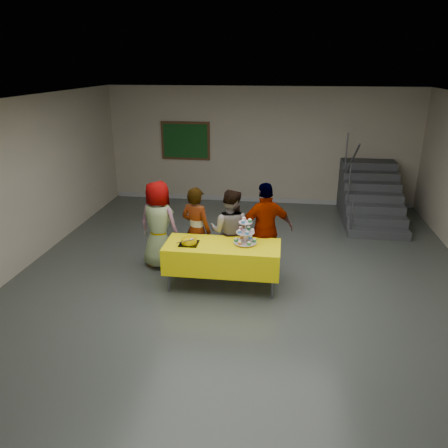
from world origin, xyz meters
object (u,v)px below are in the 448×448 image
at_px(schoolchild_a, 159,225).
at_px(staircase, 369,197).
at_px(schoolchild_c, 230,232).
at_px(cupcake_stand, 245,234).
at_px(bear_cake, 189,241).
at_px(schoolchild_b, 196,230).
at_px(schoolchild_d, 266,230).
at_px(noticeboard, 185,141).
at_px(bake_table, 222,256).

bearing_deg(schoolchild_a, staircase, -125.31).
bearing_deg(schoolchild_c, schoolchild_a, 6.76).
relative_size(cupcake_stand, bear_cake, 1.24).
bearing_deg(schoolchild_b, bear_cake, 111.46).
relative_size(cupcake_stand, schoolchild_d, 0.27).
distance_m(schoolchild_b, noticeboard, 4.53).
relative_size(bear_cake, schoolchild_d, 0.21).
relative_size(bear_cake, schoolchild_c, 0.23).
bearing_deg(staircase, schoolchild_b, -135.61).
height_order(schoolchild_c, schoolchild_d, schoolchild_d).
height_order(cupcake_stand, staircase, staircase).
bearing_deg(bake_table, noticeboard, 109.00).
height_order(bear_cake, schoolchild_d, schoolchild_d).
xyz_separation_m(cupcake_stand, schoolchild_b, (-0.90, 0.46, -0.16)).
bearing_deg(bake_table, schoolchild_b, 135.20).
height_order(bake_table, schoolchild_c, schoolchild_c).
bearing_deg(noticeboard, cupcake_stand, -66.90).
relative_size(cupcake_stand, schoolchild_c, 0.29).
bearing_deg(cupcake_stand, schoolchild_b, 153.19).
bearing_deg(schoolchild_a, schoolchild_d, -166.28).
bearing_deg(schoolchild_b, schoolchild_a, 12.80).
distance_m(bake_table, noticeboard, 5.23).
height_order(bake_table, schoolchild_a, schoolchild_a).
distance_m(bake_table, cupcake_stand, 0.53).
bearing_deg(bake_table, bear_cake, -173.95).
height_order(schoolchild_d, noticeboard, noticeboard).
distance_m(schoolchild_b, schoolchild_d, 1.21).
relative_size(staircase, noticeboard, 1.85).
distance_m(bear_cake, noticeboard, 5.09).
height_order(cupcake_stand, bear_cake, cupcake_stand).
bearing_deg(schoolchild_d, bear_cake, 6.87).
distance_m(schoolchild_a, staircase, 5.44).
xyz_separation_m(schoolchild_c, noticeboard, (-1.72, 4.25, 0.83)).
xyz_separation_m(bear_cake, schoolchild_a, (-0.71, 0.70, -0.02)).
xyz_separation_m(schoolchild_a, schoolchild_c, (1.30, -0.05, -0.04)).
height_order(cupcake_stand, noticeboard, noticeboard).
bearing_deg(schoolchild_c, cupcake_stand, 130.32).
bearing_deg(bake_table, schoolchild_a, 152.62).
distance_m(schoolchild_a, schoolchild_d, 1.92).
bearing_deg(bear_cake, schoolchild_d, 26.79).
bearing_deg(bake_table, schoolchild_c, 84.69).
xyz_separation_m(bake_table, schoolchild_a, (-1.25, 0.64, 0.25)).
bearing_deg(schoolchild_d, schoolchild_c, -23.13).
distance_m(bear_cake, schoolchild_d, 1.36).
bearing_deg(schoolchild_d, cupcake_stand, 37.25).
bearing_deg(cupcake_stand, noticeboard, 113.10).
bearing_deg(schoolchild_b, bake_table, 156.95).
relative_size(bear_cake, staircase, 0.15).
relative_size(bear_cake, noticeboard, 0.28).
relative_size(bake_table, staircase, 0.78).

